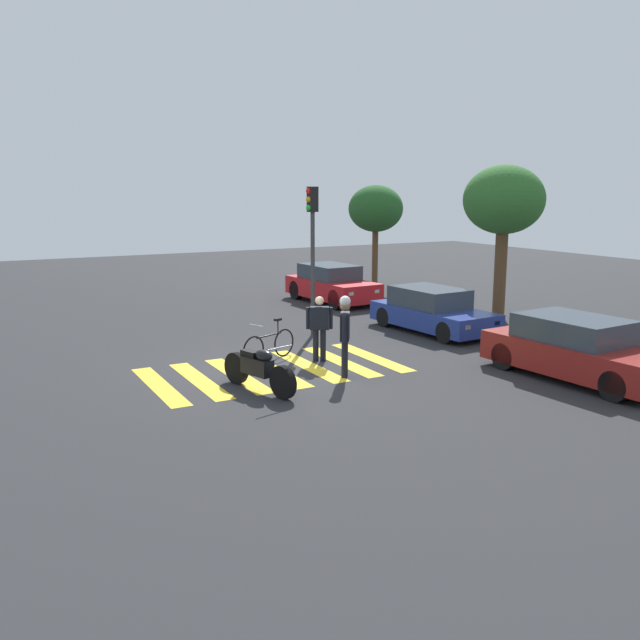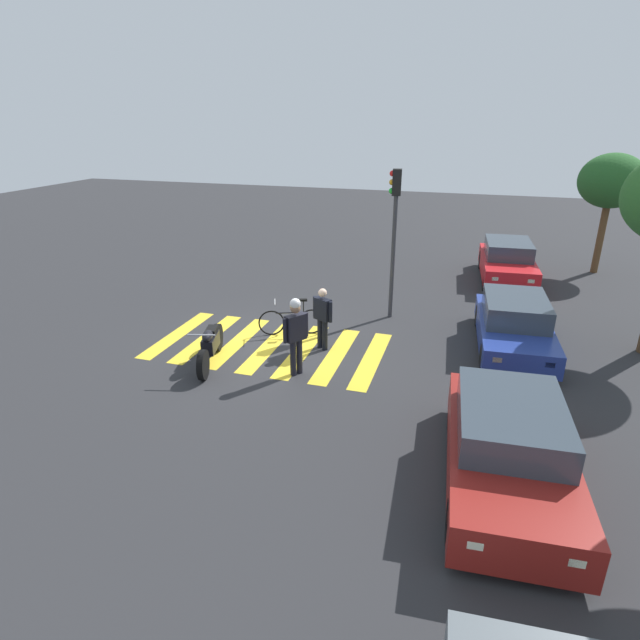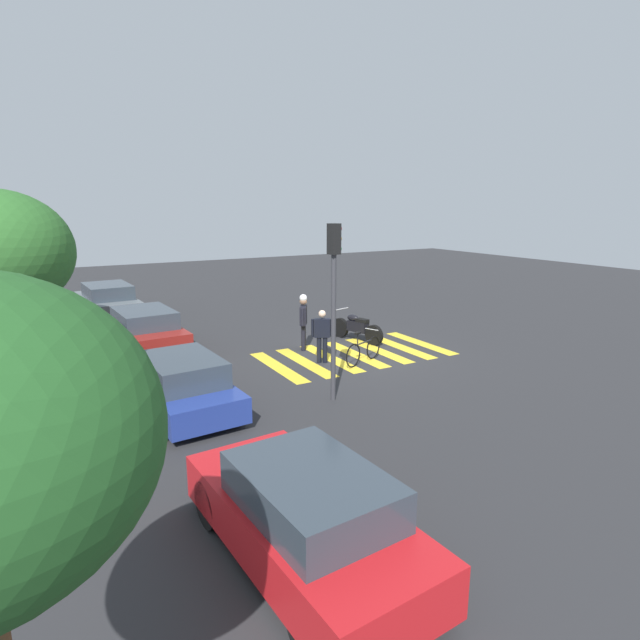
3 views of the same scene
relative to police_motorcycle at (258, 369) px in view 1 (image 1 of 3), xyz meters
The scene contains 12 objects.
ground_plane 1.71m from the police_motorcycle, 144.42° to the left, with size 60.00×60.00×0.00m, color #2B2B2D.
police_motorcycle is the anchor object (origin of this frame).
leaning_bicycle 2.57m from the police_motorcycle, 150.76° to the left, with size 0.74×1.68×1.02m.
officer_on_foot 2.23m from the police_motorcycle, 92.25° to the left, with size 0.59×0.44×1.85m.
officer_by_motorcycle 2.85m from the police_motorcycle, 124.66° to the left, with size 0.40×0.58×1.62m.
crosswalk_stripes 1.71m from the police_motorcycle, 144.42° to the left, with size 3.30×5.85×0.01m.
car_red_convertible 11.51m from the police_motorcycle, 142.99° to the left, with size 4.20×1.99×1.41m.
car_blue_hatchback 7.63m from the police_motorcycle, 114.28° to the left, with size 4.12×1.97×1.30m.
car_maroon_wagon 7.12m from the police_motorcycle, 69.40° to the left, with size 4.37×2.11×1.37m.
traffic_light_pole 6.10m from the police_motorcycle, 140.62° to the left, with size 0.27×0.34×4.24m.
street_tree_near 15.45m from the police_motorcycle, 137.84° to the left, with size 2.27×2.27×4.35m.
street_tree_mid 11.36m from the police_motorcycle, 110.43° to the left, with size 2.58×2.58×4.94m.
Camera 1 is at (13.97, -6.33, 4.16)m, focal length 37.95 mm.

